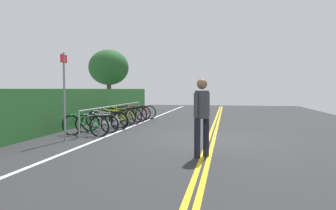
{
  "coord_description": "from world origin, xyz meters",
  "views": [
    {
      "loc": [
        -9.46,
        -0.45,
        1.53
      ],
      "look_at": [
        1.79,
        1.72,
        0.93
      ],
      "focal_mm": 32.57,
      "sensor_mm": 36.0,
      "label": 1
    }
  ],
  "objects": [
    {
      "name": "bicycle_7",
      "position": [
        4.67,
        4.02,
        0.36
      ],
      "size": [
        0.62,
        1.7,
        0.77
      ],
      "color": "black",
      "rests_on": "ground_plane"
    },
    {
      "name": "pedestrian",
      "position": [
        -2.64,
        0.09,
        1.03
      ],
      "size": [
        0.41,
        0.33,
        1.77
      ],
      "color": "#1E1E2D",
      "rests_on": "ground_plane"
    },
    {
      "name": "bike_rack",
      "position": [
        2.56,
        4.06,
        0.65
      ],
      "size": [
        6.58,
        0.05,
        0.87
      ],
      "color": "#9EA0A5",
      "rests_on": "ground_plane"
    },
    {
      "name": "centre_line_yellow_outer",
      "position": [
        0.0,
        0.08,
        0.0
      ],
      "size": [
        35.05,
        0.1,
        0.0
      ],
      "primitive_type": "cube",
      "color": "gold",
      "rests_on": "ground_plane"
    },
    {
      "name": "bicycle_5",
      "position": [
        3.19,
        3.98,
        0.37
      ],
      "size": [
        0.46,
        1.75,
        0.78
      ],
      "color": "black",
      "rests_on": "ground_plane"
    },
    {
      "name": "bicycle_0",
      "position": [
        -0.24,
        4.09,
        0.34
      ],
      "size": [
        0.46,
        1.74,
        0.73
      ],
      "color": "black",
      "rests_on": "ground_plane"
    },
    {
      "name": "ground_plane",
      "position": [
        0.0,
        0.0,
        -0.03
      ],
      "size": [
        38.95,
        13.57,
        0.05
      ],
      "primitive_type": "cube",
      "color": "#2B2B2D"
    },
    {
      "name": "tree_mid",
      "position": [
        9.62,
        7.21,
        2.94
      ],
      "size": [
        2.62,
        2.62,
        4.13
      ],
      "color": "brown",
      "rests_on": "ground_plane"
    },
    {
      "name": "bicycle_4",
      "position": [
        2.48,
        4.11,
        0.36
      ],
      "size": [
        0.68,
        1.71,
        0.76
      ],
      "color": "black",
      "rests_on": "ground_plane"
    },
    {
      "name": "hedge_backdrop",
      "position": [
        4.06,
        5.79,
        0.77
      ],
      "size": [
        15.53,
        0.85,
        1.54
      ],
      "primitive_type": "cube",
      "color": "#2D6B30",
      "rests_on": "ground_plane"
    },
    {
      "name": "bicycle_6",
      "position": [
        3.93,
        3.99,
        0.37
      ],
      "size": [
        0.46,
        1.74,
        0.78
      ],
      "color": "black",
      "rests_on": "ground_plane"
    },
    {
      "name": "bicycle_2",
      "position": [
        1.16,
        3.98,
        0.33
      ],
      "size": [
        0.64,
        1.69,
        0.7
      ],
      "color": "black",
      "rests_on": "ground_plane"
    },
    {
      "name": "sign_post_near",
      "position": [
        -1.26,
        4.23,
        1.54
      ],
      "size": [
        0.36,
        0.06,
        2.6
      ],
      "color": "gray",
      "rests_on": "ground_plane"
    },
    {
      "name": "bicycle_3",
      "position": [
        1.85,
        4.2,
        0.33
      ],
      "size": [
        0.46,
        1.77,
        0.71
      ],
      "color": "black",
      "rests_on": "ground_plane"
    },
    {
      "name": "bike_lane_stripe_white",
      "position": [
        0.0,
        3.36,
        0.0
      ],
      "size": [
        35.05,
        0.12,
        0.0
      ],
      "primitive_type": "cube",
      "color": "white",
      "rests_on": "ground_plane"
    },
    {
      "name": "centre_line_yellow_inner",
      "position": [
        0.0,
        -0.08,
        0.0
      ],
      "size": [
        35.05,
        0.1,
        0.0
      ],
      "primitive_type": "cube",
      "color": "gold",
      "rests_on": "ground_plane"
    },
    {
      "name": "bicycle_1",
      "position": [
        0.52,
        4.03,
        0.32
      ],
      "size": [
        0.46,
        1.61,
        0.68
      ],
      "color": "black",
      "rests_on": "ground_plane"
    },
    {
      "name": "bicycle_8",
      "position": [
        5.37,
        3.95,
        0.36
      ],
      "size": [
        0.46,
        1.83,
        0.76
      ],
      "color": "black",
      "rests_on": "ground_plane"
    }
  ]
}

